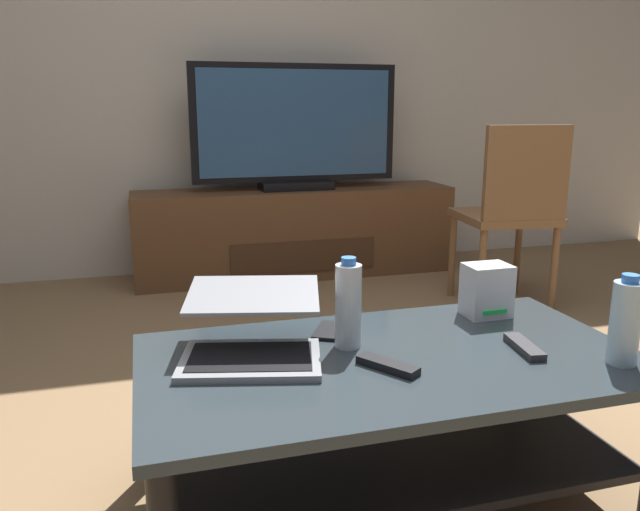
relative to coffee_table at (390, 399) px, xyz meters
name	(u,v)px	position (x,y,z in m)	size (l,w,h in m)	color
ground_plane	(345,470)	(-0.08, 0.14, -0.28)	(7.68, 7.68, 0.00)	olive
back_wall	(219,40)	(-0.08, 2.58, 1.12)	(6.40, 0.12, 2.80)	beige
coffee_table	(390,399)	(0.00, 0.00, 0.00)	(1.26, 0.68, 0.40)	#2D383D
media_cabinet	(295,232)	(0.31, 2.26, -0.01)	(1.92, 0.42, 0.53)	brown
television	(295,130)	(0.31, 2.24, 0.60)	(1.22, 0.20, 0.72)	black
dining_chair	(512,207)	(1.17, 1.29, 0.25)	(0.49, 0.49, 0.93)	brown
laptop	(252,332)	(-0.34, 0.10, 0.18)	(0.42, 0.44, 0.16)	gray
router_box	(487,290)	(0.39, 0.21, 0.20)	(0.13, 0.11, 0.16)	silver
water_bottle_near	(348,305)	(-0.09, 0.09, 0.23)	(0.07, 0.07, 0.24)	silver
water_bottle_far	(625,322)	(0.53, -0.20, 0.23)	(0.07, 0.07, 0.23)	silver
cell_phone	(329,331)	(-0.10, 0.21, 0.12)	(0.07, 0.14, 0.01)	black
tv_remote	(388,365)	(-0.04, -0.07, 0.13)	(0.04, 0.16, 0.02)	black
soundbar_remote	(524,347)	(0.34, -0.06, 0.13)	(0.04, 0.16, 0.02)	#2D2D30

